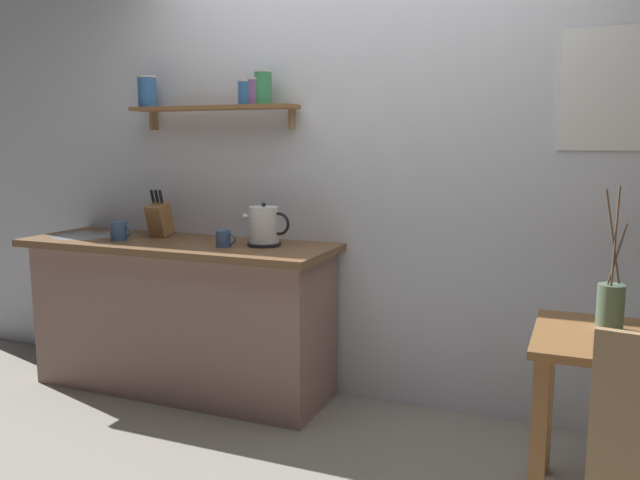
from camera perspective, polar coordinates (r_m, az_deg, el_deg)
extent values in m
plane|color=gray|center=(3.27, -0.06, -17.43)|extent=(14.00, 14.00, 0.00)
cube|color=silver|center=(3.49, 7.14, 7.15)|extent=(6.80, 0.10, 2.70)
cube|color=gray|center=(3.84, -12.18, -6.88)|extent=(1.74, 0.52, 0.84)
cube|color=brown|center=(3.73, -12.58, -0.41)|extent=(1.83, 0.63, 0.04)
cylinder|color=#B7BABF|center=(4.12, -20.15, 0.32)|extent=(0.38, 0.38, 0.01)
cube|color=brown|center=(3.77, -9.57, 11.48)|extent=(1.03, 0.18, 0.02)
cube|color=#99754C|center=(4.10, -14.54, 10.25)|extent=(0.02, 0.06, 0.12)
cube|color=#99754C|center=(3.62, -2.50, 10.75)|extent=(0.02, 0.06, 0.12)
cylinder|color=#3366A3|center=(4.03, -15.08, 12.51)|extent=(0.11, 0.11, 0.17)
cylinder|color=silver|center=(4.04, -15.14, 13.79)|extent=(0.11, 0.11, 0.01)
cylinder|color=#3366A3|center=(3.66, -6.46, 12.78)|extent=(0.10, 0.10, 0.12)
cylinder|color=silver|center=(3.67, -6.48, 13.83)|extent=(0.11, 0.11, 0.01)
cylinder|color=#7F5689|center=(3.64, -5.71, 12.89)|extent=(0.10, 0.10, 0.13)
cylinder|color=silver|center=(3.64, -5.72, 14.02)|extent=(0.10, 0.10, 0.01)
cylinder|color=#388E56|center=(3.62, -5.08, 13.24)|extent=(0.10, 0.10, 0.17)
cylinder|color=silver|center=(3.63, -5.10, 14.69)|extent=(0.10, 0.10, 0.01)
cube|color=brown|center=(2.55, 18.75, -17.23)|extent=(0.06, 0.06, 0.69)
cube|color=brown|center=(3.02, 19.44, -13.06)|extent=(0.06, 0.06, 0.69)
cylinder|color=#567056|center=(2.72, 24.36, -5.46)|extent=(0.10, 0.10, 0.18)
cylinder|color=brown|center=(2.67, 24.54, 0.27)|extent=(0.07, 0.04, 0.36)
cylinder|color=brown|center=(2.66, 24.76, 0.33)|extent=(0.02, 0.04, 0.38)
cylinder|color=brown|center=(2.67, 24.89, -1.13)|extent=(0.06, 0.03, 0.24)
cylinder|color=black|center=(3.49, -4.98, -0.37)|extent=(0.18, 0.18, 0.02)
cylinder|color=white|center=(3.48, -5.00, 1.36)|extent=(0.16, 0.16, 0.19)
sphere|color=black|center=(3.47, -5.02, 3.16)|extent=(0.02, 0.02, 0.02)
cone|color=white|center=(3.52, -6.42, 2.07)|extent=(0.04, 0.04, 0.04)
torus|color=black|center=(3.44, -3.67, 1.45)|extent=(0.13, 0.02, 0.13)
cube|color=#9E6B3D|center=(3.90, -14.05, 1.77)|extent=(0.11, 0.15, 0.21)
cylinder|color=black|center=(3.89, -14.66, 3.79)|extent=(0.02, 0.04, 0.08)
cylinder|color=black|center=(3.87, -14.31, 3.78)|extent=(0.02, 0.04, 0.08)
cylinder|color=black|center=(3.85, -13.95, 3.78)|extent=(0.02, 0.04, 0.08)
cylinder|color=#3D5B89|center=(3.85, -17.44, 0.77)|extent=(0.09, 0.09, 0.11)
torus|color=#3D5B89|center=(3.81, -16.82, 0.76)|extent=(0.07, 0.01, 0.07)
cylinder|color=#3D5B89|center=(3.47, -8.58, 0.12)|extent=(0.08, 0.08, 0.09)
torus|color=#3D5B89|center=(3.45, -7.91, 0.10)|extent=(0.06, 0.01, 0.06)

